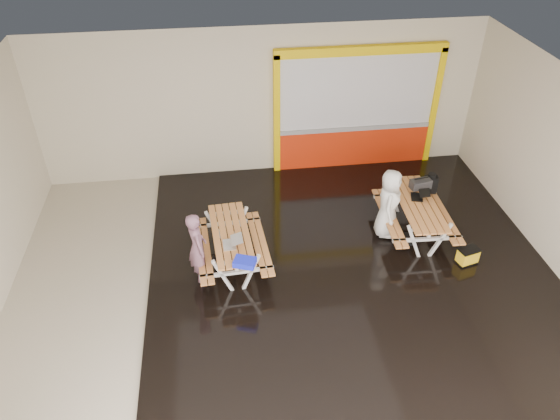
{
  "coord_description": "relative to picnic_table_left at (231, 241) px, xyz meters",
  "views": [
    {
      "loc": [
        -1.07,
        -7.06,
        6.78
      ],
      "look_at": [
        0.0,
        0.9,
        1.0
      ],
      "focal_mm": 33.97,
      "sensor_mm": 36.0,
      "label": 1
    }
  ],
  "objects": [
    {
      "name": "room",
      "position": [
        0.95,
        -0.62,
        1.16
      ],
      "size": [
        10.02,
        8.02,
        3.52
      ],
      "color": "beige",
      "rests_on": "ground"
    },
    {
      "name": "deck",
      "position": [
        2.2,
        -0.62,
        -0.56
      ],
      "size": [
        7.5,
        7.98,
        0.05
      ],
      "primitive_type": "cube",
      "color": "black",
      "rests_on": "room"
    },
    {
      "name": "kiosk",
      "position": [
        3.15,
        3.31,
        0.85
      ],
      "size": [
        3.88,
        0.16,
        3.0
      ],
      "color": "red",
      "rests_on": "room"
    },
    {
      "name": "picnic_table_left",
      "position": [
        0.0,
        0.0,
        0.0
      ],
      "size": [
        1.42,
        2.0,
        0.77
      ],
      "color": "#CF8544",
      "rests_on": "deck"
    },
    {
      "name": "picnic_table_right",
      "position": [
        3.73,
        0.45,
        0.02
      ],
      "size": [
        1.42,
        2.03,
        0.79
      ],
      "color": "#CF8544",
      "rests_on": "deck"
    },
    {
      "name": "person_left",
      "position": [
        -0.61,
        -0.37,
        0.21
      ],
      "size": [
        0.44,
        0.57,
        1.4
      ],
      "primitive_type": "imported",
      "rotation": [
        0.0,
        0.0,
        1.8
      ],
      "color": "#7A5265",
      "rests_on": "deck"
    },
    {
      "name": "person_right",
      "position": [
        3.13,
        0.46,
        0.23
      ],
      "size": [
        0.68,
        0.83,
        1.46
      ],
      "primitive_type": "imported",
      "rotation": [
        0.0,
        0.0,
        1.22
      ],
      "color": "white",
      "rests_on": "deck"
    },
    {
      "name": "laptop_left",
      "position": [
        0.0,
        -0.34,
        0.23
      ],
      "size": [
        0.36,
        0.33,
        0.15
      ],
      "color": "silver",
      "rests_on": "picnic_table_left"
    },
    {
      "name": "laptop_right",
      "position": [
        3.81,
        0.62,
        0.25
      ],
      "size": [
        0.43,
        0.4,
        0.15
      ],
      "color": "black",
      "rests_on": "picnic_table_right"
    },
    {
      "name": "blue_pouch",
      "position": [
        0.19,
        -0.9,
        0.23
      ],
      "size": [
        0.43,
        0.37,
        0.11
      ],
      "primitive_type": "cube",
      "rotation": [
        0.0,
        0.0,
        -0.36
      ],
      "color": "#1824E8",
      "rests_on": "picnic_table_left"
    },
    {
      "name": "toolbox",
      "position": [
        3.95,
        0.96,
        0.3
      ],
      "size": [
        0.45,
        0.28,
        0.24
      ],
      "color": "black",
      "rests_on": "picnic_table_right"
    },
    {
      "name": "backpack",
      "position": [
        4.28,
        1.19,
        0.13
      ],
      "size": [
        0.29,
        0.21,
        0.45
      ],
      "color": "black",
      "rests_on": "picnic_table_right"
    },
    {
      "name": "dark_case",
      "position": [
        3.43,
        0.18,
        -0.47
      ],
      "size": [
        0.39,
        0.31,
        0.13
      ],
      "primitive_type": "cube",
      "rotation": [
        0.0,
        0.0,
        -0.12
      ],
      "color": "black",
      "rests_on": "deck"
    },
    {
      "name": "fluke_bag",
      "position": [
        4.42,
        -0.6,
        -0.38
      ],
      "size": [
        0.44,
        0.34,
        0.33
      ],
      "color": "black",
      "rests_on": "deck"
    }
  ]
}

